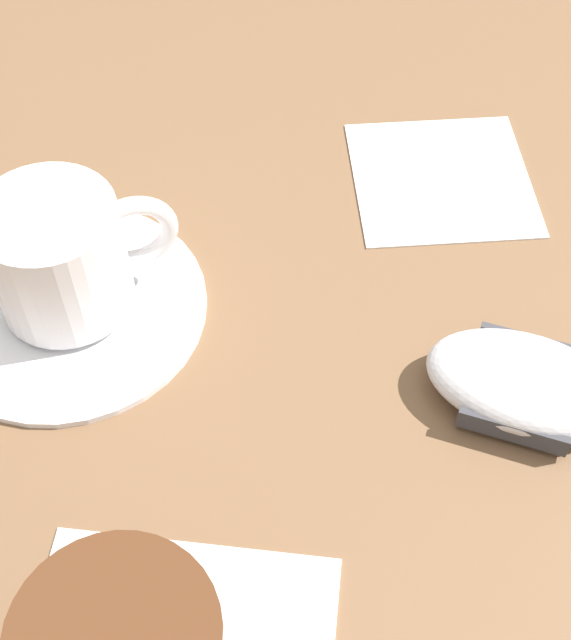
{
  "coord_description": "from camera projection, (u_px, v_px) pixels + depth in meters",
  "views": [
    {
      "loc": [
        0.22,
        -0.05,
        0.41
      ],
      "look_at": [
        -0.06,
        0.03,
        0.03
      ],
      "focal_mm": 50.0,
      "sensor_mm": 36.0,
      "label": 1
    }
  ],
  "objects": [
    {
      "name": "ground_plane",
      "position": [
        266.0,
        449.0,
        0.46
      ],
      "size": [
        3.0,
        3.0,
        0.0
      ],
      "primitive_type": "plane",
      "color": "brown"
    },
    {
      "name": "saucer",
      "position": [
        68.0,
        305.0,
        0.51
      ],
      "size": [
        0.16,
        0.16,
        0.01
      ],
      "primitive_type": "cylinder",
      "color": "white",
      "rests_on": "ground"
    },
    {
      "name": "coffee_cup",
      "position": [
        61.0,
        255.0,
        0.48
      ],
      "size": [
        0.08,
        0.11,
        0.07
      ],
      "color": "white",
      "rests_on": "saucer"
    },
    {
      "name": "computer_mouse",
      "position": [
        524.0,
        383.0,
        0.47
      ],
      "size": [
        0.11,
        0.12,
        0.03
      ],
      "color": "silver",
      "rests_on": "ground"
    },
    {
      "name": "napkin_spare",
      "position": [
        442.0,
        178.0,
        0.58
      ],
      "size": [
        0.13,
        0.13,
        0.0
      ],
      "primitive_type": "cube",
      "rotation": [
        0.0,
        0.0,
        -0.2
      ],
      "color": "white",
      "rests_on": "ground"
    }
  ]
}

